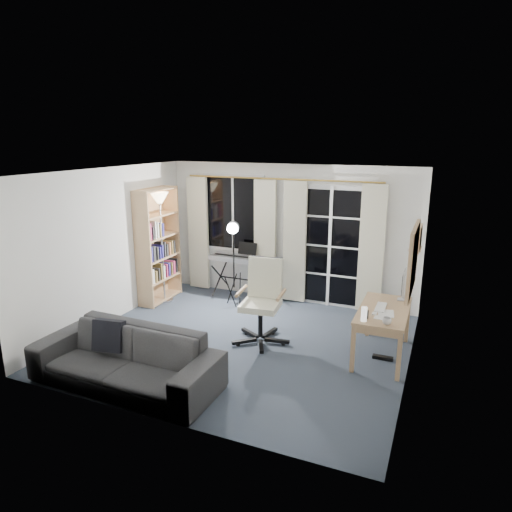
{
  "coord_description": "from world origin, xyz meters",
  "views": [
    {
      "loc": [
        2.51,
        -5.42,
        2.84
      ],
      "look_at": [
        0.07,
        0.35,
        1.2
      ],
      "focal_mm": 32.0,
      "sensor_mm": 36.0,
      "label": 1
    }
  ],
  "objects_px": {
    "bookshelf": "(156,248)",
    "office_chair": "(263,293)",
    "studio_light": "(233,238)",
    "desk": "(383,315)",
    "torchiere_lamp": "(160,215)",
    "keyboard_piano": "(245,260)",
    "mug": "(387,320)",
    "monitor": "(405,283)",
    "sofa": "(125,350)"
  },
  "relations": [
    {
      "from": "torchiere_lamp",
      "to": "mug",
      "type": "distance_m",
      "value": 4.21
    },
    {
      "from": "mug",
      "to": "studio_light",
      "type": "bearing_deg",
      "value": 153.21
    },
    {
      "from": "monitor",
      "to": "mug",
      "type": "bearing_deg",
      "value": -96.3
    },
    {
      "from": "torchiere_lamp",
      "to": "sofa",
      "type": "xyz_separation_m",
      "value": [
        1.2,
        -2.57,
        -1.12
      ]
    },
    {
      "from": "office_chair",
      "to": "sofa",
      "type": "bearing_deg",
      "value": -125.73
    },
    {
      "from": "keyboard_piano",
      "to": "mug",
      "type": "xyz_separation_m",
      "value": [
        2.69,
        -1.83,
        -0.0
      ]
    },
    {
      "from": "keyboard_piano",
      "to": "monitor",
      "type": "height_order",
      "value": "monitor"
    },
    {
      "from": "office_chair",
      "to": "monitor",
      "type": "xyz_separation_m",
      "value": [
        1.85,
        0.56,
        0.22
      ]
    },
    {
      "from": "bookshelf",
      "to": "keyboard_piano",
      "type": "relative_size",
      "value": 1.51
    },
    {
      "from": "torchiere_lamp",
      "to": "desk",
      "type": "xyz_separation_m",
      "value": [
        3.86,
        -0.66,
        -0.98
      ]
    },
    {
      "from": "torchiere_lamp",
      "to": "sofa",
      "type": "bearing_deg",
      "value": -65.0
    },
    {
      "from": "office_chair",
      "to": "monitor",
      "type": "distance_m",
      "value": 1.95
    },
    {
      "from": "monitor",
      "to": "mug",
      "type": "xyz_separation_m",
      "value": [
        -0.1,
        -0.95,
        -0.2
      ]
    },
    {
      "from": "torchiere_lamp",
      "to": "desk",
      "type": "height_order",
      "value": "torchiere_lamp"
    },
    {
      "from": "torchiere_lamp",
      "to": "keyboard_piano",
      "type": "height_order",
      "value": "torchiere_lamp"
    },
    {
      "from": "bookshelf",
      "to": "torchiere_lamp",
      "type": "bearing_deg",
      "value": -8.7
    },
    {
      "from": "keyboard_piano",
      "to": "studio_light",
      "type": "height_order",
      "value": "studio_light"
    },
    {
      "from": "mug",
      "to": "keyboard_piano",
      "type": "bearing_deg",
      "value": 145.76
    },
    {
      "from": "studio_light",
      "to": "mug",
      "type": "relative_size",
      "value": 14.02
    },
    {
      "from": "keyboard_piano",
      "to": "office_chair",
      "type": "bearing_deg",
      "value": -55.68
    },
    {
      "from": "studio_light",
      "to": "office_chair",
      "type": "bearing_deg",
      "value": -66.31
    },
    {
      "from": "keyboard_piano",
      "to": "office_chair",
      "type": "xyz_separation_m",
      "value": [
        0.93,
        -1.44,
        -0.02
      ]
    },
    {
      "from": "studio_light",
      "to": "office_chair",
      "type": "height_order",
      "value": "studio_light"
    },
    {
      "from": "bookshelf",
      "to": "office_chair",
      "type": "distance_m",
      "value": 2.49
    },
    {
      "from": "office_chair",
      "to": "mug",
      "type": "distance_m",
      "value": 1.8
    },
    {
      "from": "keyboard_piano",
      "to": "mug",
      "type": "bearing_deg",
      "value": -32.81
    },
    {
      "from": "bookshelf",
      "to": "desk",
      "type": "relative_size",
      "value": 1.61
    },
    {
      "from": "bookshelf",
      "to": "keyboard_piano",
      "type": "height_order",
      "value": "bookshelf"
    },
    {
      "from": "bookshelf",
      "to": "desk",
      "type": "xyz_separation_m",
      "value": [
        4.01,
        -0.68,
        -0.37
      ]
    },
    {
      "from": "desk",
      "to": "mug",
      "type": "bearing_deg",
      "value": -79.17
    },
    {
      "from": "desk",
      "to": "torchiere_lamp",
      "type": "bearing_deg",
      "value": 169.87
    },
    {
      "from": "studio_light",
      "to": "monitor",
      "type": "bearing_deg",
      "value": -28.5
    },
    {
      "from": "keyboard_piano",
      "to": "studio_light",
      "type": "relative_size",
      "value": 0.87
    },
    {
      "from": "sofa",
      "to": "torchiere_lamp",
      "type": "bearing_deg",
      "value": 115.81
    },
    {
      "from": "torchiere_lamp",
      "to": "office_chair",
      "type": "xyz_separation_m",
      "value": [
        2.2,
        -0.77,
        -0.86
      ]
    },
    {
      "from": "mug",
      "to": "torchiere_lamp",
      "type": "bearing_deg",
      "value": 163.72
    },
    {
      "from": "bookshelf",
      "to": "sofa",
      "type": "height_order",
      "value": "bookshelf"
    },
    {
      "from": "torchiere_lamp",
      "to": "sofa",
      "type": "relative_size",
      "value": 0.85
    },
    {
      "from": "office_chair",
      "to": "sofa",
      "type": "xyz_separation_m",
      "value": [
        -1.01,
        -1.81,
        -0.25
      ]
    },
    {
      "from": "torchiere_lamp",
      "to": "keyboard_piano",
      "type": "xyz_separation_m",
      "value": [
        1.27,
        0.67,
        -0.84
      ]
    },
    {
      "from": "torchiere_lamp",
      "to": "keyboard_piano",
      "type": "relative_size",
      "value": 1.47
    },
    {
      "from": "bookshelf",
      "to": "office_chair",
      "type": "relative_size",
      "value": 1.69
    },
    {
      "from": "mug",
      "to": "office_chair",
      "type": "bearing_deg",
      "value": 167.45
    },
    {
      "from": "torchiere_lamp",
      "to": "desk",
      "type": "relative_size",
      "value": 1.56
    },
    {
      "from": "keyboard_piano",
      "to": "desk",
      "type": "relative_size",
      "value": 1.06
    },
    {
      "from": "keyboard_piano",
      "to": "desk",
      "type": "xyz_separation_m",
      "value": [
        2.59,
        -1.33,
        -0.14
      ]
    },
    {
      "from": "studio_light",
      "to": "desk",
      "type": "xyz_separation_m",
      "value": [
        2.59,
        -0.86,
        -0.64
      ]
    },
    {
      "from": "mug",
      "to": "monitor",
      "type": "bearing_deg",
      "value": 84.18
    },
    {
      "from": "studio_light",
      "to": "torchiere_lamp",
      "type": "bearing_deg",
      "value": 168.68
    },
    {
      "from": "keyboard_piano",
      "to": "monitor",
      "type": "relative_size",
      "value": 2.76
    }
  ]
}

